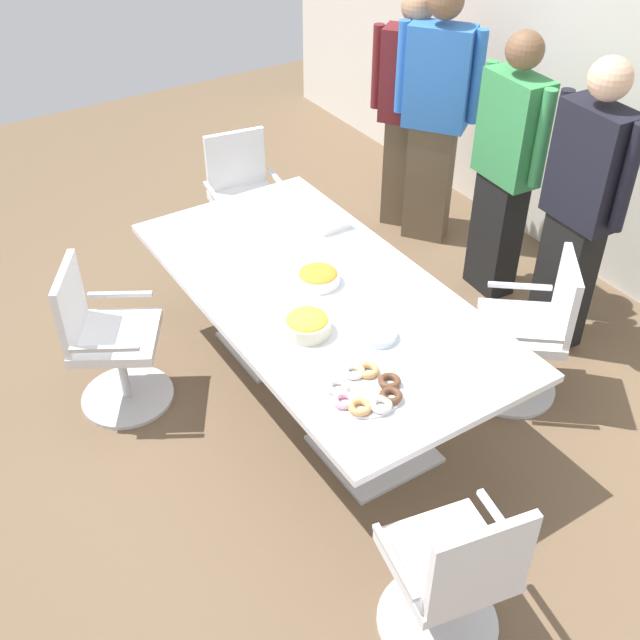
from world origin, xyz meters
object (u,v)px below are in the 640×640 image
(office_chair_1, at_px, (245,206))
(plate_stack, at_px, (377,334))
(person_standing_2, at_px, (506,166))
(person_standing_3, at_px, (581,206))
(snack_bowl_chips_orange, at_px, (318,276))
(snack_bowl_chips_yellow, at_px, (307,323))
(person_standing_0, at_px, (410,110))
(office_chair_0, at_px, (529,336))
(office_chair_2, at_px, (108,345))
(person_standing_1, at_px, (435,113))
(donut_platter, at_px, (365,390))
(napkin_pile, at_px, (328,220))
(conference_table, at_px, (320,309))
(office_chair_3, at_px, (452,578))

(office_chair_1, relative_size, plate_stack, 4.59)
(person_standing_2, relative_size, person_standing_3, 0.98)
(person_standing_2, bearing_deg, office_chair_1, 47.70)
(snack_bowl_chips_orange, xyz_separation_m, plate_stack, (0.56, -0.01, -0.02))
(person_standing_2, xyz_separation_m, person_standing_3, (0.65, -0.04, 0.03))
(person_standing_2, xyz_separation_m, snack_bowl_chips_yellow, (0.57, -1.85, -0.13))
(person_standing_0, relative_size, plate_stack, 8.95)
(office_chair_0, xyz_separation_m, office_chair_2, (-1.22, -2.06, 0.00))
(person_standing_1, height_order, plate_stack, person_standing_1)
(person_standing_2, distance_m, plate_stack, 1.78)
(office_chair_0, distance_m, person_standing_3, 0.82)
(person_standing_0, height_order, donut_platter, person_standing_0)
(person_standing_1, distance_m, person_standing_2, 0.80)
(person_standing_2, xyz_separation_m, donut_platter, (1.09, -1.87, -0.17))
(donut_platter, bearing_deg, person_standing_2, 120.31)
(office_chair_2, distance_m, person_standing_0, 2.84)
(office_chair_0, xyz_separation_m, person_standing_1, (-1.71, 0.64, 0.59))
(person_standing_0, bearing_deg, snack_bowl_chips_yellow, 93.08)
(donut_platter, height_order, plate_stack, donut_platter)
(snack_bowl_chips_orange, xyz_separation_m, napkin_pile, (-0.48, 0.37, 0.00))
(person_standing_0, xyz_separation_m, snack_bowl_chips_orange, (1.29, -1.62, -0.14))
(office_chair_0, xyz_separation_m, donut_platter, (0.18, -1.29, 0.36))
(person_standing_1, xyz_separation_m, snack_bowl_chips_orange, (1.03, -1.64, -0.20))
(person_standing_3, bearing_deg, donut_platter, 106.80)
(office_chair_0, xyz_separation_m, office_chair_1, (-2.21, -0.65, 0.00))
(conference_table, relative_size, person_standing_0, 1.35)
(person_standing_1, distance_m, plate_stack, 2.30)
(person_standing_0, relative_size, snack_bowl_chips_orange, 7.31)
(snack_bowl_chips_yellow, height_order, napkin_pile, snack_bowl_chips_yellow)
(office_chair_0, height_order, person_standing_0, person_standing_0)
(conference_table, bearing_deg, snack_bowl_chips_orange, 155.19)
(office_chair_0, distance_m, office_chair_3, 1.72)
(office_chair_1, bearing_deg, person_standing_3, 130.38)
(person_standing_2, distance_m, person_standing_3, 0.65)
(person_standing_3, distance_m, snack_bowl_chips_orange, 1.60)
(office_chair_3, bearing_deg, office_chair_2, 117.62)
(donut_platter, relative_size, napkin_pile, 1.84)
(office_chair_2, bearing_deg, person_standing_0, 136.18)
(office_chair_0, distance_m, snack_bowl_chips_orange, 1.27)
(office_chair_3, distance_m, person_standing_2, 2.80)
(person_standing_0, xyz_separation_m, donut_platter, (2.15, -1.92, -0.16))
(person_standing_3, relative_size, snack_bowl_chips_yellow, 7.66)
(office_chair_2, relative_size, person_standing_1, 0.48)
(office_chair_3, bearing_deg, person_standing_3, 43.76)
(person_standing_0, distance_m, snack_bowl_chips_orange, 2.08)
(office_chair_0, height_order, office_chair_2, same)
(office_chair_1, distance_m, plate_stack, 2.15)
(person_standing_0, height_order, person_standing_2, person_standing_2)
(person_standing_2, xyz_separation_m, snack_bowl_chips_orange, (0.23, -1.57, -0.15))
(person_standing_1, relative_size, plate_stack, 9.46)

